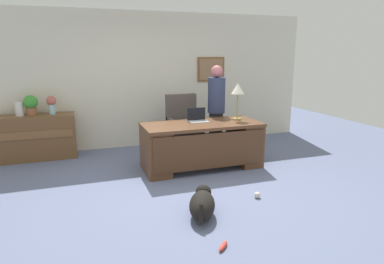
% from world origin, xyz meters
% --- Properties ---
extents(ground_plane, '(12.00, 12.00, 0.00)m').
position_xyz_m(ground_plane, '(0.00, 0.00, 0.00)').
color(ground_plane, slate).
extents(back_wall, '(7.00, 0.16, 2.70)m').
position_xyz_m(back_wall, '(0.01, 2.60, 1.35)').
color(back_wall, beige).
rests_on(back_wall, ground_plane).
extents(desk, '(1.95, 0.85, 0.76)m').
position_xyz_m(desk, '(0.52, 0.77, 0.42)').
color(desk, brown).
rests_on(desk, ground_plane).
extents(credenza, '(1.42, 0.50, 0.81)m').
position_xyz_m(credenza, '(-2.17, 2.25, 0.40)').
color(credenza, brown).
rests_on(credenza, ground_plane).
extents(armchair, '(0.60, 0.59, 1.12)m').
position_xyz_m(armchair, '(0.52, 1.78, 0.49)').
color(armchair, '#564C47').
rests_on(armchair, ground_plane).
extents(person_standing, '(0.32, 0.32, 1.67)m').
position_xyz_m(person_standing, '(1.06, 1.46, 0.86)').
color(person_standing, '#262323').
rests_on(person_standing, ground_plane).
extents(dog_lying, '(0.51, 0.70, 0.30)m').
position_xyz_m(dog_lying, '(-0.10, -0.86, 0.16)').
color(dog_lying, black).
rests_on(dog_lying, ground_plane).
extents(laptop, '(0.32, 0.22, 0.22)m').
position_xyz_m(laptop, '(0.50, 0.96, 0.82)').
color(laptop, '#B2B5BA').
rests_on(laptop, desk).
extents(desk_lamp, '(0.22, 0.22, 0.63)m').
position_xyz_m(desk_lamp, '(1.21, 0.89, 1.26)').
color(desk_lamp, '#9E8447').
rests_on(desk_lamp, desk).
extents(vase_with_flowers, '(0.17, 0.17, 0.33)m').
position_xyz_m(vase_with_flowers, '(-1.83, 2.25, 1.01)').
color(vase_with_flowers, '#9CCBD3').
rests_on(vase_with_flowers, credenza).
extents(vase_empty, '(0.14, 0.14, 0.24)m').
position_xyz_m(vase_empty, '(-2.36, 2.25, 0.93)').
color(vase_empty, silver).
rests_on(vase_empty, credenza).
extents(potted_plant, '(0.24, 0.24, 0.36)m').
position_xyz_m(potted_plant, '(-2.17, 2.25, 1.01)').
color(potted_plant, brown).
rests_on(potted_plant, credenza).
extents(dog_toy_ball, '(0.08, 0.08, 0.08)m').
position_xyz_m(dog_toy_ball, '(0.77, -0.63, 0.04)').
color(dog_toy_ball, beige).
rests_on(dog_toy_ball, ground_plane).
extents(dog_toy_bone, '(0.17, 0.18, 0.05)m').
position_xyz_m(dog_toy_bone, '(-0.16, -1.58, 0.03)').
color(dog_toy_bone, '#E53F33').
rests_on(dog_toy_bone, ground_plane).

